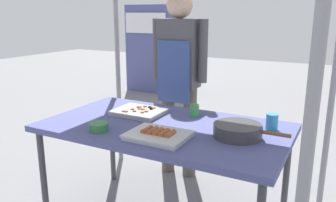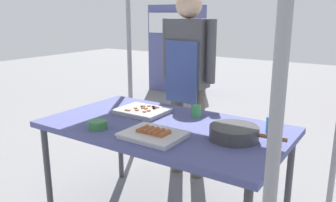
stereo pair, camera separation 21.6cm
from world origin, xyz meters
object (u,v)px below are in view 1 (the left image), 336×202
Objects in this scene: drink_cup_near_edge at (272,122)px; neighbor_stall_left at (154,48)px; tray_meat_skewers at (139,112)px; stall_table at (164,132)px; drink_cup_by_wok at (194,110)px; condiment_bowl at (99,127)px; cooking_wok at (238,130)px; tray_grilled_sausages at (158,135)px; vendor_woman at (179,70)px.

drink_cup_near_edge is 0.06× the size of neighbor_stall_left.
tray_meat_skewers is 3.53× the size of drink_cup_near_edge.
drink_cup_by_wok is at bearing 70.04° from stall_table.
neighbor_stall_left is (-2.00, 4.13, 0.03)m from condiment_bowl.
condiment_bowl is at bearing -135.57° from stall_table.
drink_cup_by_wok reaches higher than cooking_wok.
drink_cup_by_wok is at bearing 146.48° from cooking_wok.
tray_grilled_sausages is 0.22× the size of neighbor_stall_left.
condiment_bowl is 0.70m from drink_cup_by_wok.
condiment_bowl is (-0.31, -0.30, 0.08)m from stall_table.
tray_grilled_sausages reaches higher than condiment_bowl.
cooking_wok is at bearing -9.20° from tray_meat_skewers.
drink_cup_near_edge is (0.15, 0.23, 0.01)m from cooking_wok.
condiment_bowl is at bearing -125.37° from drink_cup_by_wok.
cooking_wok is 0.27× the size of vendor_woman.
drink_cup_near_edge is 4.65m from neighbor_stall_left.
vendor_woman is (-0.38, 0.52, 0.18)m from drink_cup_by_wok.
condiment_bowl is 1.10m from vendor_woman.
vendor_woman reaches higher than condiment_bowl.
cooking_wok is (0.41, 0.24, 0.02)m from tray_grilled_sausages.
tray_grilled_sausages is 3.53× the size of drink_cup_near_edge.
stall_table is 0.44m from condiment_bowl.
stall_table is 13.13× the size of condiment_bowl.
cooking_wok is at bearing 20.74° from condiment_bowl.
cooking_wok reaches higher than condiment_bowl.
tray_meat_skewers is 0.22× the size of vendor_woman.
cooking_wok is 4.74m from neighbor_stall_left.
drink_cup_by_wok is (0.38, 0.14, 0.03)m from tray_meat_skewers.
tray_grilled_sausages is 0.48m from cooking_wok.
drink_cup_by_wok is (-0.55, 0.03, -0.01)m from drink_cup_near_edge.
stall_table is 15.83× the size of drink_cup_near_edge.
tray_meat_skewers is at bearing 90.09° from vendor_woman.
stall_table is at bearing 44.43° from condiment_bowl.
neighbor_stall_left is at bearing 126.18° from cooking_wok.
neighbor_stall_left is at bearing 129.34° from drink_cup_near_edge.
drink_cup_by_wok reaches higher than tray_grilled_sausages.
tray_grilled_sausages is at bearing -139.42° from drink_cup_near_edge.
neighbor_stall_left reaches higher than tray_meat_skewers.
tray_grilled_sausages is (0.09, -0.24, 0.07)m from stall_table.
drink_cup_near_edge reaches higher than drink_cup_by_wok.
cooking_wok is at bearing 30.88° from tray_grilled_sausages.
condiment_bowl is at bearing 88.73° from vendor_woman.
cooking_wok is at bearing -33.52° from drink_cup_by_wok.
drink_cup_by_wok is at bearing -56.04° from neighbor_stall_left.
vendor_woman is (-0.00, 0.66, 0.21)m from tray_meat_skewers.
tray_grilled_sausages is 1.11m from vendor_woman.
condiment_bowl is 1.21× the size of drink_cup_near_edge.
stall_table is 0.30m from drink_cup_by_wok.
cooking_wok is at bearing -122.52° from drink_cup_near_edge.
vendor_woman is at bearing 88.73° from condiment_bowl.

